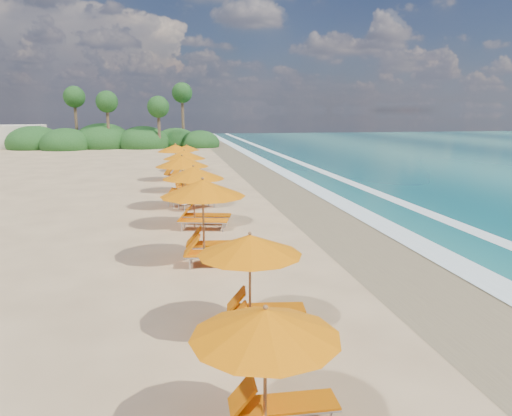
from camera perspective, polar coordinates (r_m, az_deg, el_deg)
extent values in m
plane|color=tan|center=(17.06, 0.00, -3.95)|extent=(160.00, 160.00, 0.00)
cube|color=#8C7B53|center=(18.18, 12.52, -3.23)|extent=(4.00, 160.00, 0.01)
cube|color=white|center=(18.80, 16.74, -2.88)|extent=(1.20, 160.00, 0.01)
cube|color=white|center=(20.33, 24.30, -2.38)|extent=(0.80, 160.00, 0.01)
cylinder|color=olive|center=(6.86, 1.10, -19.88)|extent=(0.05, 0.05, 1.99)
cone|color=orange|center=(6.47, 1.13, -13.62)|extent=(2.10, 2.10, 0.40)
sphere|color=olive|center=(6.38, 1.14, -11.82)|extent=(0.07, 0.07, 0.07)
cylinder|color=olive|center=(9.93, -0.74, -9.23)|extent=(0.05, 0.05, 2.09)
cone|color=orange|center=(9.66, -0.75, -4.41)|extent=(2.40, 2.40, 0.42)
sphere|color=olive|center=(9.59, -0.75, -3.07)|extent=(0.07, 0.07, 0.07)
cylinder|color=olive|center=(14.54, -6.31, -1.66)|extent=(0.06, 0.06, 2.52)
cone|color=orange|center=(14.34, -6.41, 2.41)|extent=(2.85, 2.85, 0.51)
sphere|color=olive|center=(14.30, -6.43, 3.52)|extent=(0.09, 0.09, 0.09)
cylinder|color=olive|center=(18.97, -7.44, 1.24)|extent=(0.06, 0.06, 2.39)
cone|color=orange|center=(18.81, -7.51, 4.21)|extent=(2.96, 2.96, 0.48)
sphere|color=olive|center=(18.78, -7.54, 5.01)|extent=(0.09, 0.09, 0.09)
cylinder|color=olive|center=(22.72, -8.79, 3.00)|extent=(0.06, 0.06, 2.46)
cone|color=orange|center=(22.59, -8.87, 5.56)|extent=(3.42, 3.42, 0.49)
sphere|color=olive|center=(22.56, -8.89, 6.25)|extent=(0.09, 0.09, 0.09)
cylinder|color=olive|center=(27.28, -8.54, 4.31)|extent=(0.06, 0.06, 2.34)
cone|color=orange|center=(27.17, -8.60, 6.34)|extent=(2.45, 2.45, 0.47)
sphere|color=olive|center=(27.15, -8.62, 6.89)|extent=(0.08, 0.08, 0.08)
cylinder|color=olive|center=(31.88, -9.57, 5.34)|extent=(0.06, 0.06, 2.36)
cone|color=orange|center=(31.79, -9.63, 7.10)|extent=(3.27, 3.27, 0.47)
sphere|color=olive|center=(31.78, -9.65, 7.57)|extent=(0.08, 0.08, 0.08)
cylinder|color=olive|center=(36.74, -8.28, 5.90)|extent=(0.05, 0.05, 1.98)
cone|color=orange|center=(36.67, -8.32, 7.17)|extent=(2.09, 2.09, 0.40)
sphere|color=olive|center=(36.66, -8.33, 7.52)|extent=(0.07, 0.07, 0.07)
ellipsoid|color=#163D14|center=(61.37, -13.32, 7.62)|extent=(6.40, 6.40, 4.16)
ellipsoid|color=#163D14|center=(62.80, -17.88, 7.53)|extent=(7.20, 7.20, 4.68)
ellipsoid|color=#163D14|center=(61.49, -21.83, 7.07)|extent=(6.00, 6.00, 3.90)
ellipsoid|color=#163D14|center=(63.30, -9.58, 7.81)|extent=(5.60, 5.60, 3.64)
ellipsoid|color=#163D14|center=(64.32, -25.00, 7.04)|extent=(6.60, 6.60, 4.29)
ellipsoid|color=#163D14|center=(61.43, -6.73, 7.72)|extent=(5.00, 5.00, 3.25)
cylinder|color=brown|center=(59.21, -11.54, 9.38)|extent=(0.36, 0.36, 5.00)
sphere|color=#163D14|center=(59.17, -11.64, 11.79)|extent=(2.60, 2.60, 2.60)
cylinder|color=brown|center=(60.60, -17.29, 9.42)|extent=(0.36, 0.36, 5.60)
sphere|color=#163D14|center=(60.58, -17.45, 12.07)|extent=(2.60, 2.60, 2.60)
cylinder|color=brown|center=(63.15, -20.75, 9.54)|extent=(0.36, 0.36, 6.20)
sphere|color=#163D14|center=(63.16, -20.96, 12.34)|extent=(2.60, 2.60, 2.60)
cylinder|color=brown|center=(63.21, -8.75, 10.42)|extent=(0.36, 0.36, 6.80)
sphere|color=#163D14|center=(63.23, -8.85, 13.50)|extent=(2.60, 2.60, 2.60)
cube|color=beige|center=(67.00, -27.14, 7.64)|extent=(7.00, 5.00, 2.80)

